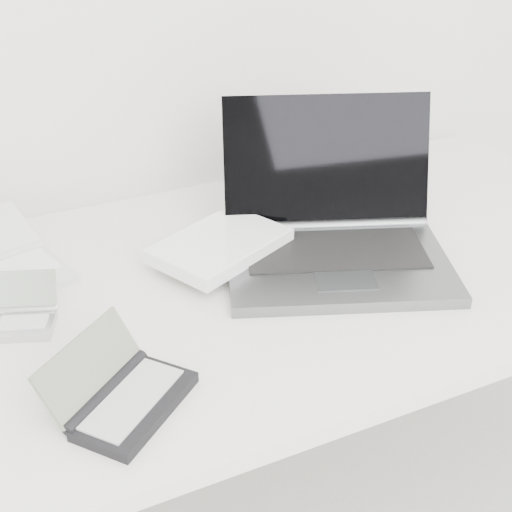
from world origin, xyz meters
name	(u,v)px	position (x,y,z in m)	size (l,w,h in m)	color
desk	(261,292)	(0.00, 1.55, 0.68)	(1.60, 0.80, 0.73)	white
laptop_large	(310,236)	(0.10, 1.56, 0.77)	(0.59, 0.48, 0.26)	#5A5D60
pda_silver	(26,316)	(-0.42, 1.56, 0.75)	(0.13, 0.13, 0.07)	silver
palmtop_charcoal	(123,395)	(-0.33, 1.31, 0.75)	(0.23, 0.23, 0.09)	black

